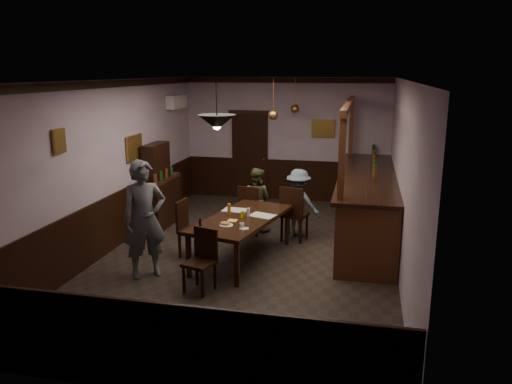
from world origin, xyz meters
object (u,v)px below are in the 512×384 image
(dining_table, at_px, (242,221))
(sideboard, at_px, (159,193))
(coffee_cup, at_px, (242,225))
(pendant_iron, at_px, (217,122))
(bar_counter, at_px, (367,204))
(pendant_brass_mid, at_px, (273,115))
(chair_near, at_px, (202,257))
(pendant_brass_far, at_px, (295,109))
(chair_side, at_px, (188,226))
(person_seated_left, at_px, (256,199))
(person_standing, at_px, (145,219))
(person_seated_right, at_px, (299,203))
(chair_far_left, at_px, (250,208))
(soda_can, at_px, (243,215))
(chair_far_right, at_px, (293,211))

(dining_table, relative_size, sideboard, 1.38)
(coffee_cup, height_order, pendant_iron, pendant_iron)
(dining_table, height_order, coffee_cup, coffee_cup)
(bar_counter, bearing_deg, sideboard, -177.36)
(bar_counter, relative_size, pendant_brass_mid, 5.72)
(chair_near, xyz_separation_m, pendant_brass_far, (0.64, 4.86, 1.79))
(chair_side, relative_size, pendant_brass_far, 1.22)
(dining_table, bearing_deg, person_seated_left, 93.91)
(pendant_brass_mid, bearing_deg, chair_side, -119.91)
(person_standing, distance_m, pendant_brass_far, 5.05)
(sideboard, xyz_separation_m, bar_counter, (4.20, 0.19, -0.03))
(person_seated_right, height_order, pendant_brass_mid, pendant_brass_mid)
(pendant_iron, bearing_deg, sideboard, 130.44)
(chair_far_left, relative_size, coffee_cup, 12.31)
(sideboard, distance_m, pendant_brass_mid, 2.85)
(dining_table, bearing_deg, coffee_cup, -75.93)
(person_standing, bearing_deg, person_seated_left, 28.20)
(chair_far_left, distance_m, chair_near, 2.63)
(bar_counter, height_order, pendant_iron, pendant_iron)
(chair_side, bearing_deg, soda_can, -88.22)
(bar_counter, bearing_deg, pendant_iron, -131.55)
(chair_far_right, bearing_deg, chair_side, 46.20)
(dining_table, distance_m, coffee_cup, 0.61)
(dining_table, height_order, chair_far_right, chair_far_right)
(chair_near, bearing_deg, person_seated_right, 85.11)
(chair_side, xyz_separation_m, pendant_brass_mid, (1.12, 1.94, 1.76))
(soda_can, bearing_deg, sideboard, 143.63)
(person_seated_left, bearing_deg, chair_side, 77.80)
(chair_side, relative_size, person_seated_left, 0.77)
(dining_table, xyz_separation_m, chair_far_left, (-0.17, 1.33, -0.15))
(person_seated_right, distance_m, pendant_iron, 2.96)
(soda_can, height_order, pendant_iron, pendant_iron)
(soda_can, height_order, sideboard, sideboard)
(sideboard, bearing_deg, coffee_cup, -42.77)
(chair_side, height_order, pendant_brass_mid, pendant_brass_mid)
(person_standing, relative_size, pendant_iron, 2.66)
(dining_table, height_order, soda_can, soda_can)
(soda_can, bearing_deg, person_standing, -144.82)
(chair_far_right, height_order, bar_counter, bar_counter)
(chair_far_left, xyz_separation_m, bar_counter, (2.22, 0.40, 0.11))
(coffee_cup, height_order, bar_counter, bar_counter)
(chair_far_left, bearing_deg, dining_table, 106.95)
(dining_table, distance_m, pendant_iron, 1.91)
(chair_far_left, relative_size, chair_side, 1.00)
(dining_table, bearing_deg, chair_side, -179.57)
(chair_side, distance_m, person_seated_left, 1.83)
(person_standing, distance_m, sideboard, 2.69)
(soda_can, bearing_deg, person_seated_left, 94.79)
(dining_table, relative_size, person_seated_left, 1.84)
(chair_side, bearing_deg, pendant_brass_far, -15.07)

